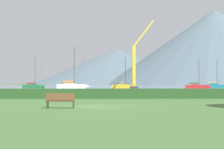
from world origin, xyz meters
The scene contains 12 objects.
ground_plane centered at (0.00, 0.00, 0.00)m, with size 1000.00×1000.00×0.00m, color #477038.
harbor_water centered at (0.00, 137.00, 0.00)m, with size 320.00×246.00×0.00m, color #8499A8.
hedge_line centered at (0.00, 11.00, 0.51)m, with size 80.00×1.20×1.01m, color #284C23.
sailboat_slip_2 centered at (37.32, 83.28, 0.68)m, with size 8.38×3.91×9.28m.
sailboat_slip_3 centered at (27.22, 69.35, 0.63)m, with size 7.76×3.66×8.78m.
sailboat_slip_4 centered at (-21.88, 79.89, 0.65)m, with size 7.85×4.44×10.52m.
sailboat_slip_5 centered at (6.21, 71.15, 0.65)m, with size 8.00×4.44×9.14m.
sailboat_slip_6 centered at (-8.58, 68.97, 0.77)m, with size 9.41×3.65×11.92m.
park_bench_near_path centered at (-1.95, -1.58, 0.53)m, with size 1.77×0.51×0.95m.
dock_crane centered at (8.38, 59.69, 5.15)m, with size 6.21×2.00×17.78m.
distant_hill_central_peak centered at (16.30, 382.37, 22.23)m, with size 213.38×213.38×44.46m, color slate.
distant_hill_east_ridge centered at (111.00, 296.82, 37.97)m, with size 219.81×219.81×75.95m, color slate.
Camera 1 is at (0.83, -21.37, 1.56)m, focal length 51.10 mm.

